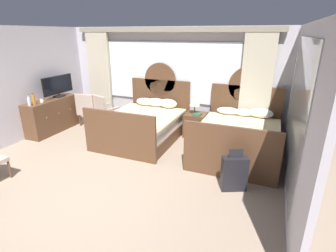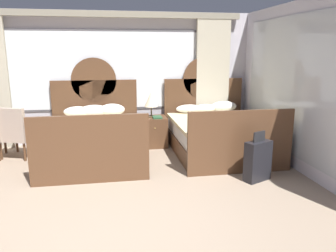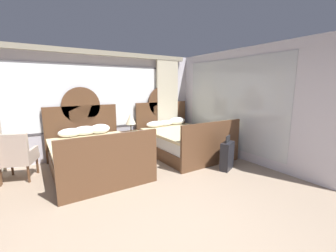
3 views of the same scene
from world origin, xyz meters
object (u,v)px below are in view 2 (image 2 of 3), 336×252
armchair_by_window_left (16,131)px  suitcase_on_floor (258,161)px  book_on_nightstand (157,117)px  bed_near_window (94,138)px  table_lamp_on_nightstand (151,99)px  bed_near_mirror (218,133)px  nightstand_between_beds (153,131)px

armchair_by_window_left → suitcase_on_floor: size_ratio=1.25×
armchair_by_window_left → book_on_nightstand: bearing=5.3°
bed_near_window → suitcase_on_floor: 2.87m
bed_near_window → table_lamp_on_nightstand: bearing=29.2°
book_on_nightstand → suitcase_on_floor: (1.23, -2.02, -0.31)m
armchair_by_window_left → bed_near_window: bearing=-11.9°
bed_near_window → table_lamp_on_nightstand: 1.41m
table_lamp_on_nightstand → suitcase_on_floor: 2.58m
bed_near_mirror → table_lamp_on_nightstand: bed_near_mirror is taller
table_lamp_on_nightstand → armchair_by_window_left: bearing=-172.4°
bed_near_window → table_lamp_on_nightstand: (1.12, 0.63, 0.59)m
book_on_nightstand → bed_near_window: bearing=-156.4°
bed_near_mirror → suitcase_on_floor: bearing=-84.5°
nightstand_between_beds → table_lamp_on_nightstand: table_lamp_on_nightstand is taller
armchair_by_window_left → nightstand_between_beds: bearing=7.8°
table_lamp_on_nightstand → suitcase_on_floor: table_lamp_on_nightstand is taller
bed_near_mirror → armchair_by_window_left: bearing=175.4°
suitcase_on_floor → bed_near_mirror: bearing=95.5°
nightstand_between_beds → suitcase_on_floor: bearing=-58.5°
bed_near_mirror → armchair_by_window_left: 3.71m
suitcase_on_floor → nightstand_between_beds: bearing=121.5°
book_on_nightstand → armchair_by_window_left: bearing=-174.7°
armchair_by_window_left → suitcase_on_floor: (3.84, -1.78, -0.19)m
nightstand_between_beds → book_on_nightstand: book_on_nightstand is taller
bed_near_window → table_lamp_on_nightstand: bed_near_window is taller
nightstand_between_beds → book_on_nightstand: 0.34m
bed_near_mirror → book_on_nightstand: bed_near_mirror is taller
table_lamp_on_nightstand → suitcase_on_floor: bearing=-57.6°
bed_near_mirror → armchair_by_window_left: (-3.70, 0.30, 0.13)m
table_lamp_on_nightstand → armchair_by_window_left: table_lamp_on_nightstand is taller
bed_near_window → book_on_nightstand: bearing=23.6°
bed_near_window → book_on_nightstand: 1.36m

